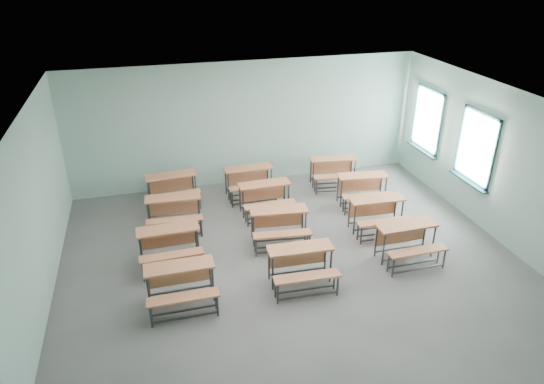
{
  "coord_description": "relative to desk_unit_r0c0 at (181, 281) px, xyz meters",
  "views": [
    {
      "loc": [
        -2.51,
        -7.65,
        5.6
      ],
      "look_at": [
        -0.1,
        1.2,
        1.0
      ],
      "focal_mm": 32.0,
      "sensor_mm": 36.0,
      "label": 1
    }
  ],
  "objects": [
    {
      "name": "desk_unit_r3c0",
      "position": [
        0.18,
        3.84,
        0.0
      ],
      "size": [
        1.27,
        0.91,
        0.75
      ],
      "rotation": [
        0.0,
        0.0,
        0.09
      ],
      "color": "#BB6C43",
      "rests_on": "ground"
    },
    {
      "name": "desk_unit_r2c1",
      "position": [
        2.23,
        2.78,
        0.0
      ],
      "size": [
        1.22,
        0.83,
        0.75
      ],
      "rotation": [
        0.0,
        0.0,
        0.02
      ],
      "color": "#BB6C43",
      "rests_on": "ground"
    },
    {
      "name": "desk_unit_r1c2",
      "position": [
        4.41,
        1.39,
        0.0
      ],
      "size": [
        1.24,
        0.87,
        0.75
      ],
      "rotation": [
        0.0,
        0.0,
        -0.05
      ],
      "color": "#BB6C43",
      "rests_on": "ground"
    },
    {
      "name": "desk_unit_r1c1",
      "position": [
        2.2,
        1.49,
        0.0
      ],
      "size": [
        1.29,
        0.94,
        0.75
      ],
      "rotation": [
        0.0,
        0.0,
        -0.12
      ],
      "color": "#BB6C43",
      "rests_on": "ground"
    },
    {
      "name": "desk_unit_r3c2",
      "position": [
        4.33,
        3.79,
        0.0
      ],
      "size": [
        1.3,
        0.96,
        0.75
      ],
      "rotation": [
        0.0,
        0.0,
        -0.14
      ],
      "color": "#BB6C43",
      "rests_on": "ground"
    },
    {
      "name": "desk_unit_r2c2",
      "position": [
        4.62,
        2.6,
        0.0
      ],
      "size": [
        1.29,
        0.95,
        0.75
      ],
      "rotation": [
        0.0,
        0.0,
        -0.13
      ],
      "color": "#BB6C43",
      "rests_on": "ground"
    },
    {
      "name": "desk_unit_r0c2",
      "position": [
        4.48,
        0.21,
        0.0
      ],
      "size": [
        1.21,
        0.82,
        0.75
      ],
      "rotation": [
        0.0,
        0.0,
        0.01
      ],
      "color": "#BB6C43",
      "rests_on": "ground"
    },
    {
      "name": "desk_unit_r1c0",
      "position": [
        -0.09,
        1.31,
        0.0
      ],
      "size": [
        1.21,
        0.83,
        0.75
      ],
      "rotation": [
        0.0,
        0.0,
        0.02
      ],
      "color": "#BB6C43",
      "rests_on": "ground"
    },
    {
      "name": "desk_unit_r2c0",
      "position": [
        0.11,
        2.65,
        0.0
      ],
      "size": [
        1.24,
        0.87,
        0.75
      ],
      "rotation": [
        0.0,
        0.0,
        -0.06
      ],
      "color": "#BB6C43",
      "rests_on": "ground"
    },
    {
      "name": "desk_unit_r3c1",
      "position": [
        2.08,
        3.77,
        0.0
      ],
      "size": [
        1.22,
        0.83,
        0.75
      ],
      "rotation": [
        0.0,
        0.0,
        0.02
      ],
      "color": "#BB6C43",
      "rests_on": "ground"
    },
    {
      "name": "desk_unit_r0c0",
      "position": [
        0.0,
        0.0,
        0.0
      ],
      "size": [
        1.2,
        0.81,
        0.75
      ],
      "rotation": [
        0.0,
        0.0,
        -0.0
      ],
      "color": "#BB6C43",
      "rests_on": "ground"
    },
    {
      "name": "desk_unit_r0c1",
      "position": [
        2.19,
        -0.0,
        0.0
      ],
      "size": [
        1.24,
        0.86,
        0.75
      ],
      "rotation": [
        0.0,
        0.0,
        -0.05
      ],
      "color": "#BB6C43",
      "rests_on": "ground"
    },
    {
      "name": "room",
      "position": [
        2.33,
        0.75,
        1.09
      ],
      "size": [
        9.04,
        8.04,
        3.24
      ],
      "color": "slate",
      "rests_on": "ground"
    }
  ]
}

